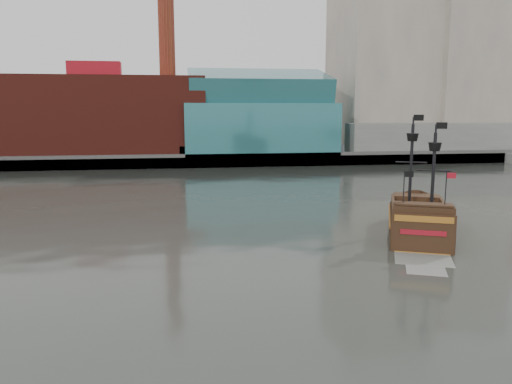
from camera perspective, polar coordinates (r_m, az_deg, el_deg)
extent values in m
plane|color=#242622|center=(33.52, 2.00, -9.59)|extent=(400.00, 400.00, 0.00)
cube|color=slate|center=(123.66, -5.93, 4.83)|extent=(220.00, 60.00, 2.00)
cube|color=#4C4C49|center=(94.30, -5.05, 3.59)|extent=(220.00, 1.00, 2.60)
cube|color=maroon|center=(104.38, -17.73, 8.26)|extent=(42.00, 18.00, 15.00)
cube|color=#2C7076|center=(102.44, 0.27, 7.29)|extent=(30.00, 16.00, 10.00)
cube|color=#B5A896|center=(121.05, 14.23, 15.88)|extent=(20.00, 22.00, 46.00)
cube|color=#A89D8D|center=(125.15, 22.72, 13.39)|extent=(18.00, 18.00, 38.00)
cube|color=#B5A896|center=(140.83, 15.41, 16.13)|extent=(24.00, 20.00, 52.00)
cube|color=slate|center=(111.24, 20.44, 5.84)|extent=(40.00, 6.00, 6.00)
cylinder|color=maroon|center=(106.51, -10.22, 18.57)|extent=(3.20, 3.20, 22.00)
cube|color=#2C7076|center=(102.45, 0.27, 11.76)|extent=(28.00, 14.94, 8.78)
cube|color=black|center=(46.23, 18.00, -3.95)|extent=(8.96, 12.49, 2.50)
cube|color=#442E19|center=(45.94, 18.09, -2.26)|extent=(8.07, 11.24, 0.29)
cube|color=black|center=(50.40, 17.81, -0.84)|extent=(4.66, 3.73, 0.96)
cube|color=black|center=(40.91, 18.54, -2.66)|extent=(4.80, 3.21, 1.73)
cube|color=black|center=(40.40, 18.51, -5.05)|extent=(4.42, 2.08, 3.84)
cube|color=#A4641F|center=(39.92, 18.64, -2.96)|extent=(4.00, 1.78, 0.48)
cube|color=maroon|center=(40.15, 18.56, -4.43)|extent=(3.12, 1.40, 0.38)
cylinder|color=black|center=(46.73, 17.29, 2.81)|extent=(0.35, 0.35, 7.49)
cylinder|color=black|center=(43.73, 19.59, 1.87)|extent=(0.35, 0.35, 6.92)
cone|color=black|center=(46.51, 17.45, 5.98)|extent=(1.39, 1.39, 0.67)
cone|color=black|center=(43.51, 19.76, 4.88)|extent=(1.39, 1.39, 0.67)
cube|color=black|center=(46.48, 18.10, 8.08)|extent=(0.81, 0.37, 0.53)
cube|color=black|center=(43.46, 20.46, 7.13)|extent=(0.81, 0.37, 0.53)
cube|color=#9A9F99|center=(39.14, 18.58, -7.26)|extent=(5.12, 4.79, 0.02)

